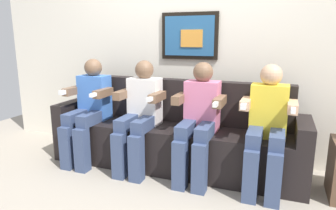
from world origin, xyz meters
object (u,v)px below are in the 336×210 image
at_px(person_left_center, 140,112).
at_px(person_rightmost, 267,124).
at_px(couch, 174,138).
at_px(person_right_center, 199,117).
at_px(person_leftmost, 89,107).

xyz_separation_m(person_left_center, person_rightmost, (1.22, -0.00, 0.00)).
bearing_deg(person_left_center, couch, 28.95).
height_order(person_right_center, person_rightmost, same).
bearing_deg(person_left_center, person_leftmost, -179.96).
bearing_deg(person_rightmost, person_leftmost, 180.00).
xyz_separation_m(couch, person_rightmost, (0.92, -0.17, 0.29)).
height_order(couch, person_right_center, person_right_center).
distance_m(couch, person_leftmost, 0.98).
bearing_deg(person_rightmost, person_right_center, 179.96).
relative_size(couch, person_leftmost, 2.33).
bearing_deg(couch, person_leftmost, -169.54).
height_order(person_leftmost, person_right_center, same).
bearing_deg(person_right_center, person_rightmost, -0.04).
distance_m(couch, person_rightmost, 0.98).
bearing_deg(couch, person_right_center, -28.87).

